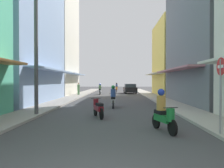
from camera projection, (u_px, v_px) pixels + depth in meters
ground_plane at (114, 99)px, 22.82m from camera, size 103.22×103.22×0.00m
sidewalk_left at (69, 99)px, 22.93m from camera, size 1.91×54.92×0.12m
sidewalk_right at (159, 99)px, 22.70m from camera, size 1.91×54.92×0.12m
building_left_mid at (14, 36)px, 19.21m from camera, size 7.05×11.41×11.61m
building_left_far at (51, 31)px, 29.88m from camera, size 7.05×9.34×17.29m
building_right_mid at (218, 17)px, 18.03m from camera, size 7.05×11.37×14.14m
building_right_far at (180, 59)px, 28.80m from camera, size 7.05×8.87×9.52m
motorbike_white at (100, 89)px, 30.72m from camera, size 0.55×1.81×1.58m
motorbike_green at (163, 113)px, 8.15m from camera, size 0.70×1.76×1.58m
motorbike_orange at (117, 88)px, 37.67m from camera, size 0.55×1.81×1.58m
motorbike_maroon at (98, 108)px, 11.34m from camera, size 0.76×1.74×0.96m
motorbike_silver at (113, 98)px, 15.59m from camera, size 0.55×1.81×1.58m
parked_car at (130, 89)px, 33.45m from camera, size 1.95×4.18×1.45m
pedestrian_midway at (79, 89)px, 28.65m from camera, size 0.34×0.34×1.68m
utility_pole at (36, 41)px, 11.72m from camera, size 0.20×1.20×7.81m
street_sign_no_entry at (221, 86)px, 7.34m from camera, size 0.07×0.60×2.65m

